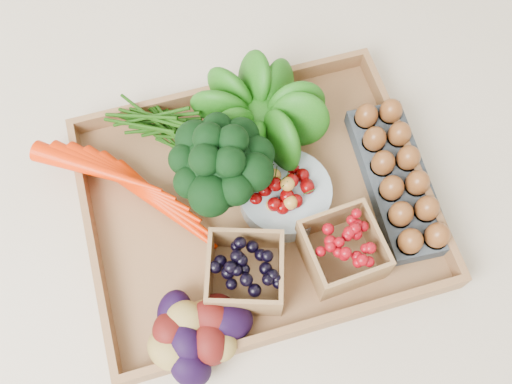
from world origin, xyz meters
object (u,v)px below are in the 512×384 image
object	(u,v)px
cherry_bowl	(285,195)
egg_carton	(396,180)
tray	(256,205)
broccoli	(222,177)

from	to	relation	value
cherry_bowl	egg_carton	xyz separation A→B (m)	(0.19, -0.02, -0.00)
tray	cherry_bowl	bearing A→B (deg)	-8.60
broccoli	egg_carton	size ratio (longest dim) A/B	0.60
tray	broccoli	size ratio (longest dim) A/B	3.34
broccoli	egg_carton	world-z (taller)	broccoli
broccoli	cherry_bowl	xyz separation A→B (m)	(0.09, -0.04, -0.04)
egg_carton	tray	bearing A→B (deg)	175.91
broccoli	cherry_bowl	size ratio (longest dim) A/B	1.09
tray	egg_carton	xyz separation A→B (m)	(0.23, -0.03, 0.02)
tray	cherry_bowl	world-z (taller)	cherry_bowl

